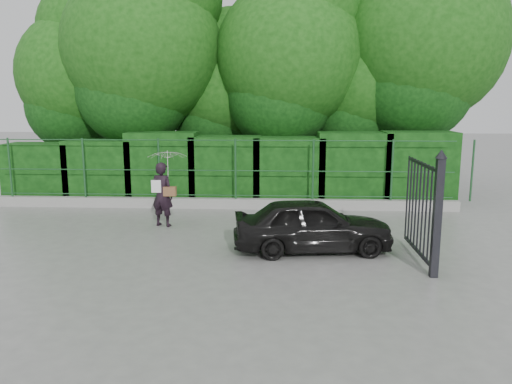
{
  "coord_description": "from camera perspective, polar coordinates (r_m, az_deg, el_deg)",
  "views": [
    {
      "loc": [
        1.79,
        -10.14,
        3.21
      ],
      "look_at": [
        1.18,
        1.3,
        1.1
      ],
      "focal_mm": 35.0,
      "sensor_mm": 36.0,
      "label": 1
    }
  ],
  "objects": [
    {
      "name": "fence",
      "position": [
        14.86,
        -3.05,
        2.65
      ],
      "size": [
        14.13,
        0.06,
        1.8
      ],
      "color": "#1D4D26",
      "rests_on": "kerb"
    },
    {
      "name": "trees",
      "position": [
        17.95,
        0.99,
        14.94
      ],
      "size": [
        17.1,
        6.15,
        8.08
      ],
      "color": "black",
      "rests_on": "ground"
    },
    {
      "name": "ground",
      "position": [
        10.79,
        -6.71,
        -6.95
      ],
      "size": [
        80.0,
        80.0,
        0.0
      ],
      "primitive_type": "plane",
      "color": "gray"
    },
    {
      "name": "kerb",
      "position": [
        15.07,
        -3.85,
        -1.31
      ],
      "size": [
        14.0,
        0.25,
        0.3
      ],
      "primitive_type": "cube",
      "color": "#9E9E99",
      "rests_on": "ground"
    },
    {
      "name": "gate",
      "position": [
        10.03,
        19.24,
        -1.79
      ],
      "size": [
        0.22,
        2.33,
        2.36
      ],
      "color": "black",
      "rests_on": "ground"
    },
    {
      "name": "hedge",
      "position": [
        15.87,
        -2.65,
        2.62
      ],
      "size": [
        14.2,
        1.2,
        2.26
      ],
      "color": "black",
      "rests_on": "ground"
    },
    {
      "name": "woman",
      "position": [
        12.96,
        -10.26,
        1.78
      ],
      "size": [
        0.98,
        0.99,
        1.97
      ],
      "color": "black",
      "rests_on": "ground"
    },
    {
      "name": "car",
      "position": [
        10.8,
        6.47,
        -3.74
      ],
      "size": [
        3.53,
        1.75,
        1.16
      ],
      "primitive_type": "imported",
      "rotation": [
        0.0,
        0.0,
        1.69
      ],
      "color": "black",
      "rests_on": "ground"
    }
  ]
}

